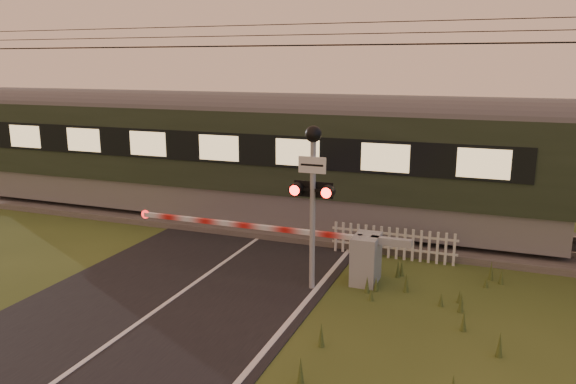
% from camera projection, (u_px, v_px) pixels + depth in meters
% --- Properties ---
extents(ground, '(160.00, 160.00, 0.00)m').
position_uv_depth(ground, '(165.00, 305.00, 11.90)').
color(ground, '#37471B').
rests_on(ground, ground).
extents(road, '(6.00, 140.00, 0.03)m').
position_uv_depth(road, '(160.00, 309.00, 11.68)').
color(road, black).
rests_on(road, ground).
extents(track_bed, '(140.00, 3.40, 0.39)m').
position_uv_depth(track_bed, '(279.00, 222.00, 17.81)').
color(track_bed, '#47423D').
rests_on(track_bed, ground).
extents(overhead_wires, '(120.00, 0.62, 0.62)m').
position_uv_depth(overhead_wires, '(278.00, 38.00, 16.53)').
color(overhead_wires, black).
rests_on(overhead_wires, ground).
extents(boom_gate, '(7.17, 0.88, 1.17)m').
position_uv_depth(boom_gate, '(352.00, 254.00, 13.11)').
color(boom_gate, gray).
rests_on(boom_gate, ground).
extents(crossing_signal, '(0.94, 0.37, 3.71)m').
position_uv_depth(crossing_signal, '(313.00, 179.00, 12.18)').
color(crossing_signal, gray).
rests_on(crossing_signal, ground).
extents(picket_fence, '(3.30, 0.07, 0.84)m').
position_uv_depth(picket_fence, '(393.00, 243.00, 14.63)').
color(picket_fence, silver).
rests_on(picket_fence, ground).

